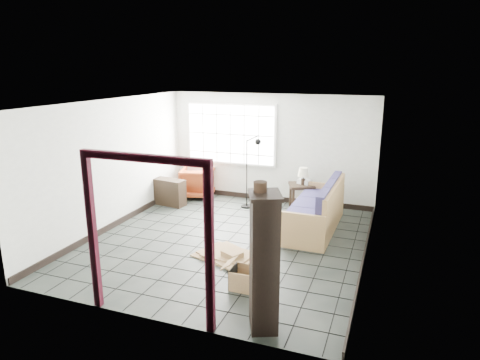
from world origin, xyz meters
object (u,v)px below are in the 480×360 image
at_px(futon_sofa, 318,212).
at_px(tall_shelf, 264,262).
at_px(side_table, 302,189).
at_px(armchair, 198,181).

distance_m(futon_sofa, tall_shelf, 3.64).
xyz_separation_m(futon_sofa, tall_shelf, (-0.02, -3.60, 0.54)).
bearing_deg(futon_sofa, side_table, 118.16).
relative_size(armchair, side_table, 1.16).
relative_size(futon_sofa, side_table, 3.21).
bearing_deg(side_table, futon_sofa, -62.86).
relative_size(futon_sofa, tall_shelf, 1.29).
bearing_deg(side_table, tall_shelf, -83.27).
distance_m(side_table, tall_shelf, 4.79).
height_order(armchair, tall_shelf, tall_shelf).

